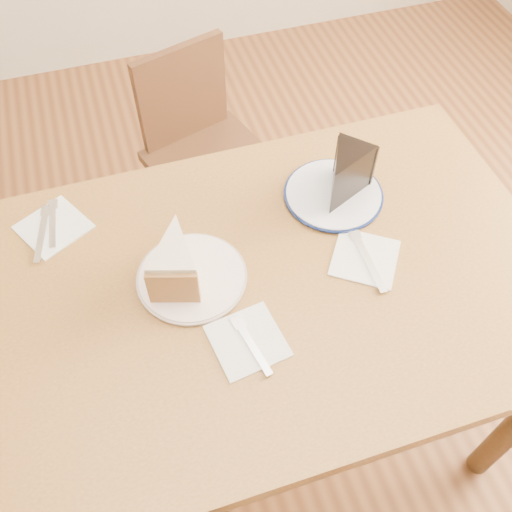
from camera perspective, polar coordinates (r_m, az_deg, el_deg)
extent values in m
plane|color=#472613|center=(1.86, 1.29, -15.33)|extent=(4.00, 4.00, 0.00)
cube|color=brown|center=(1.21, 1.91, -2.67)|extent=(1.20, 0.80, 0.04)
cylinder|color=black|center=(1.71, -19.82, -5.07)|extent=(0.06, 0.06, 0.71)
cylinder|color=black|center=(1.86, 14.11, 3.46)|extent=(0.06, 0.06, 0.71)
cube|color=black|center=(1.91, -4.25, 9.04)|extent=(0.46, 0.46, 0.04)
cylinder|color=black|center=(2.21, -2.71, 9.17)|extent=(0.03, 0.03, 0.38)
cylinder|color=black|center=(2.12, -9.81, 5.62)|extent=(0.03, 0.03, 0.38)
cylinder|color=black|center=(2.04, 2.21, 4.16)|extent=(0.03, 0.03, 0.38)
cylinder|color=black|center=(1.93, -5.26, 0.06)|extent=(0.03, 0.03, 0.38)
cube|color=black|center=(1.91, -7.40, 15.81)|extent=(0.31, 0.12, 0.33)
cylinder|color=white|center=(1.19, -6.43, -2.14)|extent=(0.22, 0.22, 0.01)
cylinder|color=white|center=(1.34, 7.74, 6.11)|extent=(0.22, 0.22, 0.01)
cube|color=white|center=(1.11, -0.85, -8.47)|extent=(0.15, 0.15, 0.00)
cube|color=white|center=(1.24, 10.84, -0.18)|extent=(0.19, 0.19, 0.00)
cube|color=white|center=(1.35, -19.59, 2.76)|extent=(0.18, 0.18, 0.00)
cube|color=silver|center=(1.10, -0.42, -8.95)|extent=(0.04, 0.14, 0.00)
cube|color=silver|center=(1.23, 11.11, -0.42)|extent=(0.02, 0.17, 0.00)
cube|color=silver|center=(1.35, -19.66, 3.07)|extent=(0.03, 0.14, 0.00)
cube|color=white|center=(1.34, -20.62, 2.09)|extent=(0.05, 0.16, 0.00)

